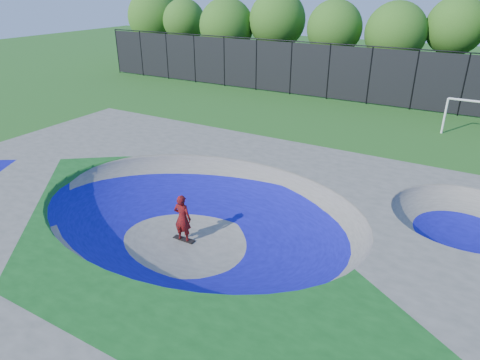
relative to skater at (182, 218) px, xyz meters
The scene contains 7 objects.
ground 1.04m from the skater, ahead, with size 120.00×120.00×0.00m, color #1F5918.
skate_deck 0.61m from the skater, ahead, with size 22.00×14.00×1.50m, color gray.
skater is the anchor object (origin of this frame).
skateboard 0.82m from the skater, 90.00° to the left, with size 0.78×0.22×0.05m, color black.
soccer_goal 18.34m from the skater, 65.24° to the left, with size 3.19×0.12×2.11m.
fence 21.14m from the skater, 88.37° to the left, with size 48.09×0.09×4.04m.
treeline 26.46m from the skater, 85.34° to the left, with size 54.11×7.75×8.50m.
Camera 1 is at (7.17, -9.82, 7.90)m, focal length 32.00 mm.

